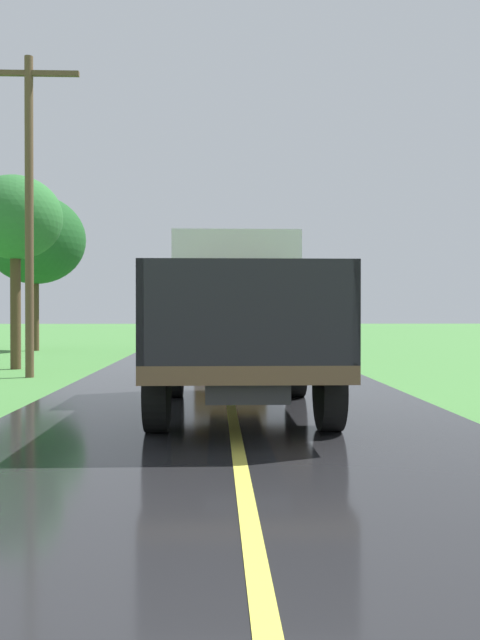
{
  "coord_description": "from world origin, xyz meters",
  "views": [
    {
      "loc": [
        -0.23,
        1.08,
        1.52
      ],
      "look_at": [
        0.2,
        13.03,
        1.4
      ],
      "focal_mm": 37.2,
      "sensor_mm": 36.0,
      "label": 1
    }
  ],
  "objects_px": {
    "utility_pole_roadside": "(29,203)",
    "roadside_tree_mid_right": "(15,219)",
    "banana_truck_near": "(237,317)",
    "roadside_tree_near_left": "(35,240)",
    "banana_truck_far": "(229,315)"
  },
  "relations": [
    {
      "from": "utility_pole_roadside",
      "to": "roadside_tree_mid_right",
      "type": "height_order",
      "value": "utility_pole_roadside"
    },
    {
      "from": "banana_truck_far",
      "to": "utility_pole_roadside",
      "type": "distance_m",
      "value": 10.57
    },
    {
      "from": "banana_truck_near",
      "to": "banana_truck_far",
      "type": "distance_m",
      "value": 14.39
    },
    {
      "from": "banana_truck_far",
      "to": "roadside_tree_near_left",
      "type": "distance_m",
      "value": 8.76
    },
    {
      "from": "banana_truck_far",
      "to": "banana_truck_near",
      "type": "bearing_deg",
      "value": -90.55
    },
    {
      "from": "roadside_tree_near_left",
      "to": "roadside_tree_mid_right",
      "type": "height_order",
      "value": "roadside_tree_near_left"
    },
    {
      "from": "banana_truck_near",
      "to": "banana_truck_far",
      "type": "height_order",
      "value": "same"
    },
    {
      "from": "roadside_tree_mid_right",
      "to": "banana_truck_near",
      "type": "bearing_deg",
      "value": -53.32
    },
    {
      "from": "roadside_tree_near_left",
      "to": "utility_pole_roadside",
      "type": "bearing_deg",
      "value": -75.55
    },
    {
      "from": "utility_pole_roadside",
      "to": "roadside_tree_near_left",
      "type": "height_order",
      "value": "utility_pole_roadside"
    },
    {
      "from": "banana_truck_near",
      "to": "utility_pole_roadside",
      "type": "height_order",
      "value": "utility_pole_roadside"
    },
    {
      "from": "utility_pole_roadside",
      "to": "roadside_tree_mid_right",
      "type": "bearing_deg",
      "value": 113.6
    },
    {
      "from": "banana_truck_near",
      "to": "utility_pole_roadside",
      "type": "xyz_separation_m",
      "value": [
        -4.76,
        5.41,
        2.67
      ]
    },
    {
      "from": "banana_truck_far",
      "to": "roadside_tree_mid_right",
      "type": "relative_size",
      "value": 1.1
    },
    {
      "from": "banana_truck_near",
      "to": "roadside_tree_mid_right",
      "type": "distance_m",
      "value": 10.06
    }
  ]
}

